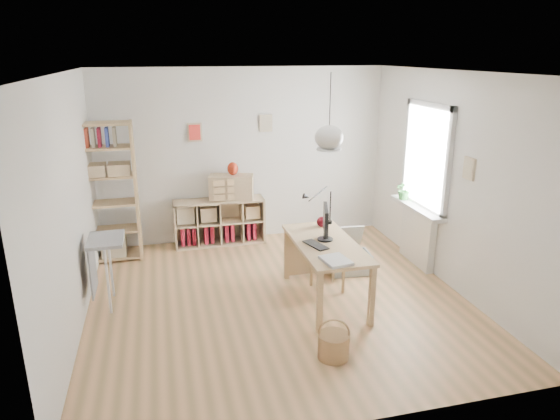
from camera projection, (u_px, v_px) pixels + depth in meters
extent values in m
plane|color=tan|center=(278.00, 299.00, 6.15)|extent=(4.50, 4.50, 0.00)
plane|color=white|center=(244.00, 156.00, 7.82)|extent=(4.50, 0.00, 4.50)
plane|color=white|center=(350.00, 274.00, 3.66)|extent=(4.50, 0.00, 4.50)
plane|color=white|center=(69.00, 207.00, 5.22)|extent=(0.00, 4.50, 4.50)
plane|color=white|center=(452.00, 182.00, 6.25)|extent=(0.00, 4.50, 4.50)
plane|color=silver|center=(278.00, 72.00, 5.33)|extent=(4.50, 4.50, 0.00)
cylinder|color=black|center=(330.00, 104.00, 5.42)|extent=(0.01, 0.01, 0.68)
ellipsoid|color=white|center=(329.00, 137.00, 5.53)|extent=(0.32, 0.32, 0.27)
cube|color=white|center=(428.00, 157.00, 6.74)|extent=(0.03, 1.00, 1.30)
cube|color=silver|center=(448.00, 165.00, 6.24)|extent=(0.06, 0.08, 1.46)
cube|color=silver|center=(407.00, 150.00, 7.24)|extent=(0.06, 0.08, 1.46)
cube|color=silver|center=(431.00, 105.00, 6.53)|extent=(0.06, 1.16, 0.08)
cube|color=silver|center=(422.00, 206.00, 6.95)|extent=(0.06, 1.16, 0.08)
cube|color=white|center=(418.00, 237.00, 7.08)|extent=(0.10, 0.80, 0.80)
cube|color=silver|center=(417.00, 208.00, 6.94)|extent=(0.22, 1.20, 0.06)
cube|color=tan|center=(326.00, 244.00, 5.91)|extent=(0.70, 1.50, 0.04)
cube|color=tan|center=(319.00, 303.00, 5.31)|extent=(0.06, 0.06, 0.71)
cube|color=tan|center=(286.00, 254.00, 6.60)|extent=(0.06, 0.06, 0.71)
cube|color=tan|center=(372.00, 296.00, 5.45)|extent=(0.06, 0.06, 0.71)
cube|color=tan|center=(329.00, 249.00, 6.74)|extent=(0.06, 0.06, 0.71)
cube|color=beige|center=(220.00, 242.00, 7.93)|extent=(1.40, 0.38, 0.03)
cube|color=beige|center=(219.00, 201.00, 7.72)|extent=(1.40, 0.38, 0.03)
cube|color=beige|center=(175.00, 225.00, 7.67)|extent=(0.03, 0.38, 0.72)
cube|color=beige|center=(262.00, 219.00, 7.98)|extent=(0.03, 0.38, 0.72)
cube|color=beige|center=(218.00, 218.00, 7.99)|extent=(1.40, 0.02, 0.72)
cube|color=maroon|center=(183.00, 235.00, 7.76)|extent=(0.06, 0.26, 0.30)
cube|color=maroon|center=(188.00, 234.00, 7.78)|extent=(0.05, 0.26, 0.30)
cube|color=maroon|center=(194.00, 234.00, 7.80)|extent=(0.05, 0.26, 0.30)
cube|color=maroon|center=(206.00, 233.00, 7.84)|extent=(0.05, 0.26, 0.30)
cube|color=maroon|center=(211.00, 232.00, 7.86)|extent=(0.05, 0.26, 0.30)
cube|color=maroon|center=(226.00, 231.00, 7.91)|extent=(0.06, 0.26, 0.30)
cube|color=maroon|center=(232.00, 231.00, 7.93)|extent=(0.06, 0.26, 0.30)
cube|color=maroon|center=(248.00, 229.00, 7.99)|extent=(0.06, 0.26, 0.30)
cube|color=maroon|center=(253.00, 229.00, 8.01)|extent=(0.05, 0.26, 0.30)
cube|color=tan|center=(80.00, 195.00, 6.96)|extent=(0.04, 0.38, 2.00)
cube|color=tan|center=(136.00, 191.00, 7.13)|extent=(0.04, 0.38, 2.00)
cube|color=tan|center=(115.00, 255.00, 7.33)|extent=(0.76, 0.38, 0.03)
cube|color=tan|center=(112.00, 230.00, 7.21)|extent=(0.76, 0.38, 0.03)
cube|color=tan|center=(110.00, 203.00, 7.09)|extent=(0.76, 0.38, 0.03)
cube|color=tan|center=(107.00, 176.00, 6.97)|extent=(0.76, 0.38, 0.03)
cube|color=tan|center=(104.00, 148.00, 6.85)|extent=(0.76, 0.38, 0.03)
cube|color=tan|center=(101.00, 123.00, 6.75)|extent=(0.76, 0.38, 0.03)
cube|color=#283A95|center=(81.00, 138.00, 6.74)|extent=(0.04, 0.18, 0.26)
cube|color=#9C3622|center=(87.00, 138.00, 6.76)|extent=(0.04, 0.18, 0.26)
cube|color=#C2B494|center=(93.00, 137.00, 6.78)|extent=(0.04, 0.18, 0.26)
cube|color=maroon|center=(99.00, 137.00, 6.80)|extent=(0.04, 0.18, 0.26)
cube|color=#283A95|center=(107.00, 137.00, 6.82)|extent=(0.04, 0.18, 0.26)
cube|color=#C2B494|center=(115.00, 137.00, 6.84)|extent=(0.04, 0.18, 0.26)
cube|color=#98999B|center=(106.00, 240.00, 5.77)|extent=(0.40, 0.55, 0.04)
cylinder|color=white|center=(108.00, 281.00, 5.69)|extent=(0.03, 0.03, 0.82)
cylinder|color=white|center=(111.00, 266.00, 6.10)|extent=(0.03, 0.03, 0.82)
cube|color=#98999B|center=(92.00, 267.00, 5.83)|extent=(0.02, 0.50, 0.62)
cube|color=#98999B|center=(327.00, 261.00, 6.28)|extent=(0.39, 0.39, 0.05)
cube|color=tan|center=(320.00, 283.00, 6.16)|extent=(0.03, 0.03, 0.36)
cube|color=tan|center=(311.00, 273.00, 6.44)|extent=(0.03, 0.03, 0.36)
cube|color=tan|center=(343.00, 280.00, 6.25)|extent=(0.03, 0.03, 0.36)
cube|color=tan|center=(333.00, 270.00, 6.53)|extent=(0.03, 0.03, 0.36)
cube|color=tan|center=(323.00, 243.00, 6.37)|extent=(0.36, 0.06, 0.33)
cylinder|color=olive|center=(333.00, 346.00, 4.93)|extent=(0.31, 0.31, 0.26)
torus|color=olive|center=(334.00, 333.00, 4.89)|extent=(0.31, 0.11, 0.31)
cube|color=silver|center=(349.00, 271.00, 6.90)|extent=(0.57, 0.42, 0.02)
cube|color=silver|center=(331.00, 264.00, 6.82)|extent=(0.05, 0.37, 0.28)
cube|color=silver|center=(368.00, 261.00, 6.90)|extent=(0.05, 0.37, 0.28)
cube|color=silver|center=(354.00, 268.00, 6.69)|extent=(0.54, 0.07, 0.28)
cube|color=silver|center=(346.00, 257.00, 7.03)|extent=(0.54, 0.07, 0.28)
cube|color=silver|center=(344.00, 236.00, 7.10)|extent=(0.55, 0.23, 0.35)
sphere|color=yellow|center=(342.00, 260.00, 6.77)|extent=(0.12, 0.12, 0.12)
sphere|color=#194EB3|center=(356.00, 256.00, 6.90)|extent=(0.12, 0.12, 0.12)
sphere|color=#DC531B|center=(349.00, 259.00, 6.82)|extent=(0.12, 0.12, 0.12)
sphere|color=#3E8C33|center=(362.00, 260.00, 6.79)|extent=(0.12, 0.12, 0.12)
cylinder|color=black|center=(325.00, 239.00, 5.99)|extent=(0.19, 0.19, 0.02)
cylinder|color=black|center=(325.00, 235.00, 5.97)|extent=(0.04, 0.04, 0.09)
cube|color=black|center=(326.00, 220.00, 5.91)|extent=(0.17, 0.47, 0.31)
cube|color=black|center=(316.00, 245.00, 5.81)|extent=(0.24, 0.38, 0.02)
cylinder|color=black|center=(330.00, 222.00, 6.55)|extent=(0.06, 0.06, 0.04)
cylinder|color=black|center=(330.00, 207.00, 6.48)|extent=(0.02, 0.02, 0.42)
cone|color=black|center=(306.00, 197.00, 6.26)|extent=(0.10, 0.07, 0.10)
sphere|color=#480914|center=(322.00, 222.00, 6.42)|extent=(0.13, 0.13, 0.13)
cube|color=silver|center=(336.00, 261.00, 5.35)|extent=(0.31, 0.37, 0.03)
cube|color=beige|center=(231.00, 187.00, 7.70)|extent=(0.72, 0.46, 0.38)
ellipsoid|color=maroon|center=(233.00, 169.00, 7.62)|extent=(0.17, 0.17, 0.20)
imported|color=#246025|center=(405.00, 190.00, 7.21)|extent=(0.29, 0.26, 0.29)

